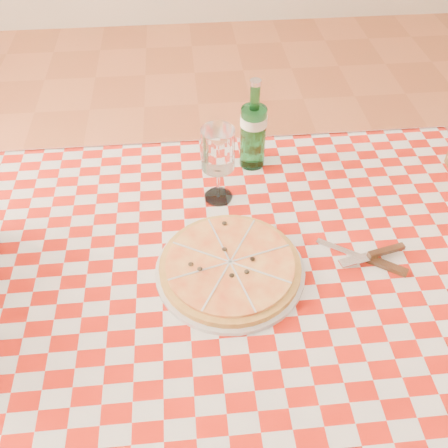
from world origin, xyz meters
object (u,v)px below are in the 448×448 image
object	(u,v)px
water_bottle	(254,125)
dining_table	(235,292)
wine_glass	(218,166)
pizza_plate	(230,266)

from	to	relation	value
water_bottle	dining_table	bearing A→B (deg)	-103.16
wine_glass	water_bottle	bearing A→B (deg)	51.70
dining_table	wine_glass	size ratio (longest dim) A/B	6.20
dining_table	wine_glass	distance (m)	0.29
water_bottle	wine_glass	xyz separation A→B (m)	(-0.10, -0.12, -0.02)
pizza_plate	water_bottle	world-z (taller)	water_bottle
dining_table	water_bottle	distance (m)	0.41
dining_table	water_bottle	world-z (taller)	water_bottle
dining_table	water_bottle	xyz separation A→B (m)	(0.08, 0.34, 0.22)
wine_glass	dining_table	bearing A→B (deg)	-84.78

